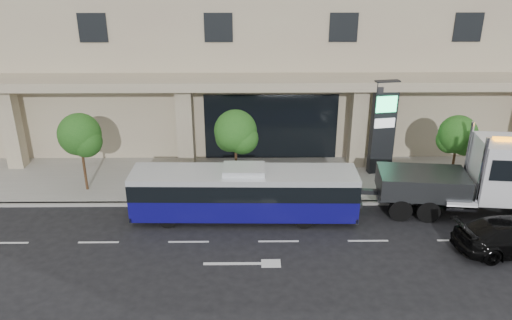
% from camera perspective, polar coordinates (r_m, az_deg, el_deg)
% --- Properties ---
extents(ground, '(120.00, 120.00, 0.00)m').
position_cam_1_polar(ground, '(23.79, 2.40, -7.36)').
color(ground, black).
rests_on(ground, ground).
extents(sidewalk, '(120.00, 6.00, 0.15)m').
position_cam_1_polar(sidewalk, '(28.19, 1.90, -2.13)').
color(sidewalk, gray).
rests_on(sidewalk, ground).
extents(curb, '(120.00, 0.30, 0.15)m').
position_cam_1_polar(curb, '(25.50, 2.18, -4.96)').
color(curb, gray).
rests_on(curb, ground).
extents(tree_left, '(2.27, 2.20, 4.22)m').
position_cam_1_polar(tree_left, '(27.15, -19.44, 2.47)').
color(tree_left, '#422B19').
rests_on(tree_left, sidewalk).
extents(tree_mid, '(2.28, 2.20, 4.38)m').
position_cam_1_polar(tree_mid, '(25.66, -2.30, 2.99)').
color(tree_mid, '#422B19').
rests_on(tree_mid, sidewalk).
extents(tree_right, '(2.10, 2.00, 4.04)m').
position_cam_1_polar(tree_right, '(27.87, 22.09, 2.43)').
color(tree_right, '#422B19').
rests_on(tree_right, sidewalk).
extents(city_bus, '(10.68, 2.44, 2.69)m').
position_cam_1_polar(city_bus, '(23.70, -1.38, -3.70)').
color(city_bus, black).
rests_on(city_bus, ground).
extents(tow_truck, '(9.63, 3.24, 4.36)m').
position_cam_1_polar(tow_truck, '(26.14, 23.90, -2.13)').
color(tow_truck, '#2D3033').
rests_on(tow_truck, ground).
extents(signage_pylon, '(1.40, 0.71, 5.36)m').
position_cam_1_polar(signage_pylon, '(28.74, 14.31, 3.68)').
color(signage_pylon, black).
rests_on(signage_pylon, sidewalk).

